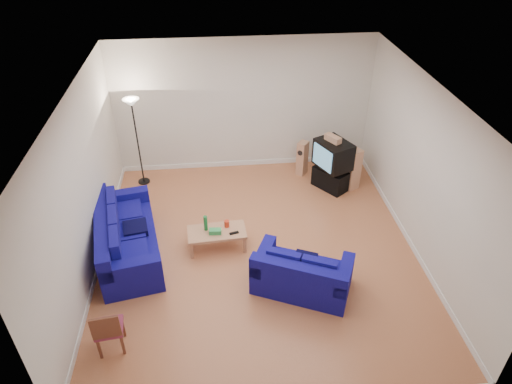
{
  "coord_description": "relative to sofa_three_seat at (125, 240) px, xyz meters",
  "views": [
    {
      "loc": [
        -0.72,
        -6.64,
        5.94
      ],
      "look_at": [
        0.0,
        0.4,
        1.1
      ],
      "focal_mm": 32.0,
      "sensor_mm": 36.0,
      "label": 1
    }
  ],
  "objects": [
    {
      "name": "room",
      "position": [
        2.51,
        -0.16,
        1.2
      ],
      "size": [
        6.01,
        6.51,
        3.21
      ],
      "color": "#974E2E",
      "rests_on": "ground"
    },
    {
      "name": "sofa_three_seat",
      "position": [
        0.0,
        0.0,
        0.0
      ],
      "size": [
        1.48,
        2.56,
        0.93
      ],
      "rotation": [
        0.0,
        0.0,
        -1.38
      ],
      "color": "#050158",
      "rests_on": "ground"
    },
    {
      "name": "sofa_loveseat",
      "position": [
        3.15,
        -1.24,
        -0.03
      ],
      "size": [
        1.87,
        1.51,
        0.82
      ],
      "rotation": [
        0.0,
        0.0,
        -0.42
      ],
      "color": "#050158",
      "rests_on": "ground"
    },
    {
      "name": "coffee_table",
      "position": [
        1.74,
        0.02,
        0.0
      ],
      "size": [
        1.14,
        0.63,
        0.4
      ],
      "rotation": [
        0.0,
        0.0,
        0.07
      ],
      "color": "tan",
      "rests_on": "ground"
    },
    {
      "name": "bottle",
      "position": [
        1.54,
        0.08,
        0.22
      ],
      "size": [
        0.08,
        0.08,
        0.32
      ],
      "primitive_type": "cylinder",
      "rotation": [
        0.0,
        0.0,
        -0.04
      ],
      "color": "#197233",
      "rests_on": "coffee_table"
    },
    {
      "name": "tissue_box",
      "position": [
        1.71,
        -0.05,
        0.1
      ],
      "size": [
        0.24,
        0.14,
        0.09
      ],
      "primitive_type": "cube",
      "rotation": [
        0.0,
        0.0,
        -0.07
      ],
      "color": "green",
      "rests_on": "coffee_table"
    },
    {
      "name": "red_canister",
      "position": [
        1.94,
        0.14,
        0.13
      ],
      "size": [
        0.12,
        0.12,
        0.13
      ],
      "primitive_type": "cylinder",
      "rotation": [
        0.0,
        0.0,
        -0.26
      ],
      "color": "red",
      "rests_on": "coffee_table"
    },
    {
      "name": "remote",
      "position": [
        2.06,
        -0.09,
        0.07
      ],
      "size": [
        0.19,
        0.1,
        0.02
      ],
      "primitive_type": "cube",
      "rotation": [
        0.0,
        0.0,
        0.26
      ],
      "color": "black",
      "rests_on": "coffee_table"
    },
    {
      "name": "tv_stand",
      "position": [
        4.42,
        1.87,
        -0.1
      ],
      "size": [
        0.83,
        0.9,
        0.49
      ],
      "primitive_type": "cube",
      "rotation": [
        0.0,
        0.0,
        -0.92
      ],
      "color": "black",
      "rests_on": "ground"
    },
    {
      "name": "av_receiver",
      "position": [
        4.41,
        1.85,
        0.19
      ],
      "size": [
        0.53,
        0.53,
        0.1
      ],
      "primitive_type": "cube",
      "rotation": [
        0.0,
        0.0,
        -0.79
      ],
      "color": "black",
      "rests_on": "tv_stand"
    },
    {
      "name": "television",
      "position": [
        4.41,
        1.85,
        0.55
      ],
      "size": [
        0.87,
        0.97,
        0.62
      ],
      "rotation": [
        0.0,
        0.0,
        -1.14
      ],
      "color": "black",
      "rests_on": "av_receiver"
    },
    {
      "name": "centre_speaker",
      "position": [
        4.38,
        1.89,
        0.92
      ],
      "size": [
        0.34,
        0.42,
        0.14
      ],
      "primitive_type": "cube",
      "rotation": [
        0.0,
        0.0,
        -1.01
      ],
      "color": "tan",
      "rests_on": "television"
    },
    {
      "name": "speaker_left",
      "position": [
        3.87,
        2.54,
        0.09
      ],
      "size": [
        0.31,
        0.32,
        0.86
      ],
      "rotation": [
        0.0,
        0.0,
        -0.69
      ],
      "color": "tan",
      "rests_on": "ground"
    },
    {
      "name": "speaker_right",
      "position": [
        4.9,
        1.8,
        0.15
      ],
      "size": [
        0.37,
        0.34,
        0.99
      ],
      "rotation": [
        0.0,
        0.0,
        -1.09
      ],
      "color": "tan",
      "rests_on": "ground"
    },
    {
      "name": "floor_lamp",
      "position": [
        0.06,
        2.54,
        1.39
      ],
      "size": [
        0.36,
        0.36,
        2.11
      ],
      "color": "black",
      "rests_on": "ground"
    },
    {
      "name": "dining_chair",
      "position": [
        0.07,
        -2.2,
        0.14
      ],
      "size": [
        0.46,
        0.46,
        0.86
      ],
      "rotation": [
        0.0,
        0.0,
        0.12
      ],
      "color": "brown",
      "rests_on": "ground"
    }
  ]
}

